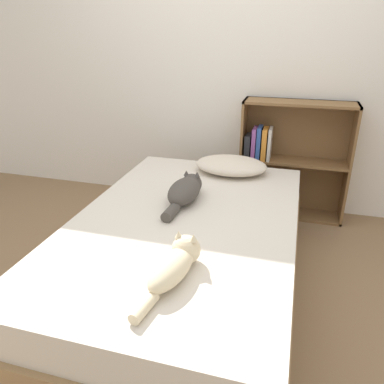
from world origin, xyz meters
TOP-DOWN VIEW (x-y plane):
  - ground_plane at (0.00, 0.00)m, footprint 8.00×8.00m
  - wall_back at (0.00, 1.40)m, footprint 8.00×0.06m
  - bed at (0.00, 0.00)m, footprint 1.28×2.02m
  - pillow at (0.12, 0.80)m, footprint 0.53×0.37m
  - cat_light at (0.12, -0.52)m, footprint 0.19×0.51m
  - cat_dark at (-0.07, 0.23)m, footprint 0.20×0.50m
  - bookshelf at (0.52, 1.26)m, footprint 0.87×0.26m

SIDE VIEW (x-z plane):
  - ground_plane at x=0.00m, z-range 0.00..0.00m
  - bed at x=0.00m, z-range 0.00..0.49m
  - bookshelf at x=0.52m, z-range 0.02..0.99m
  - pillow at x=0.12m, z-range 0.49..0.61m
  - cat_light at x=0.12m, z-range 0.47..0.63m
  - cat_dark at x=-0.07m, z-range 0.49..0.64m
  - wall_back at x=0.00m, z-range 0.00..2.50m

